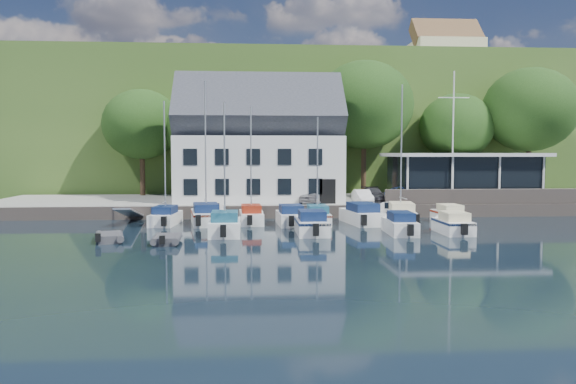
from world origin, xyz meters
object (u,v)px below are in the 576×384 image
(boat_r1_2, at_px, (251,165))
(boat_r2_1, at_px, (225,161))
(car_silver, at_px, (311,195))
(dinghy_0, at_px, (109,236))
(harbor_building, at_px, (259,150))
(boat_r1_3, at_px, (291,215))
(car_white, at_px, (363,197))
(boat_r2_3, at_px, (400,223))
(boat_r2_2, at_px, (311,222))
(boat_r1_7, at_px, (449,213))
(boat_r1_6, at_px, (401,159))
(club_pavilion, at_px, (462,176))
(boat_r2_4, at_px, (453,222))
(boat_r1_1, at_px, (206,159))
(dinghy_1, at_px, (167,238))
(flagpole, at_px, (453,137))
(car_blue, at_px, (408,194))
(boat_r1_0, at_px, (165,167))
(car_dgrey, at_px, (372,195))
(boat_r1_5, at_px, (362,213))
(boat_r1_4, at_px, (317,164))

(boat_r1_2, height_order, boat_r2_1, boat_r2_1)
(car_silver, xyz_separation_m, dinghy_0, (-13.19, -12.87, -1.31))
(harbor_building, relative_size, boat_r1_3, 2.57)
(car_white, xyz_separation_m, boat_r2_3, (0.30, -10.31, -0.85))
(boat_r2_2, bearing_deg, boat_r1_7, 26.08)
(boat_r1_3, xyz_separation_m, boat_r1_6, (8.05, 0.47, 3.94))
(boat_r1_3, distance_m, dinghy_0, 12.91)
(club_pavilion, bearing_deg, boat_r2_4, -113.04)
(boat_r1_1, xyz_separation_m, dinghy_1, (-1.57, -8.50, -4.34))
(flagpole, bearing_deg, harbor_building, 166.58)
(car_blue, relative_size, boat_r1_1, 0.44)
(boat_r2_3, bearing_deg, boat_r1_0, 161.69)
(car_silver, distance_m, boat_r2_1, 13.09)
(car_dgrey, xyz_separation_m, boat_r2_2, (-6.30, -10.92, -0.86))
(boat_r1_1, xyz_separation_m, boat_r2_3, (12.60, -5.66, -3.94))
(car_blue, bearing_deg, boat_r2_1, -161.34)
(car_dgrey, height_order, flagpole, flagpole)
(boat_r1_5, xyz_separation_m, dinghy_1, (-12.80, -8.10, -0.45))
(car_blue, xyz_separation_m, boat_r2_3, (-3.84, -11.59, -0.98))
(boat_r1_2, bearing_deg, car_silver, 44.11)
(flagpole, height_order, boat_r2_4, flagpole)
(boat_r2_4, bearing_deg, car_white, 109.61)
(boat_r2_3, bearing_deg, boat_r1_5, 106.42)
(club_pavilion, distance_m, boat_r1_5, 13.89)
(boat_r1_6, xyz_separation_m, boat_r2_3, (-1.49, -5.33, -3.95))
(boat_r2_4, bearing_deg, boat_r1_2, 155.56)
(boat_r1_1, relative_size, dinghy_1, 3.43)
(boat_r1_2, distance_m, boat_r1_3, 4.60)
(flagpole, bearing_deg, boat_r1_6, -137.70)
(boat_r1_4, bearing_deg, harbor_building, 113.31)
(car_dgrey, relative_size, boat_r1_4, 0.50)
(boat_r2_2, bearing_deg, flagpole, 38.77)
(boat_r1_3, relative_size, boat_r2_2, 0.94)
(harbor_building, xyz_separation_m, boat_r1_7, (13.87, -8.75, -4.68))
(car_white, height_order, boat_r1_1, boat_r1_1)
(car_blue, height_order, boat_r2_1, boat_r2_1)
(boat_r1_1, height_order, boat_r2_2, boat_r1_1)
(boat_r1_1, xyz_separation_m, boat_r1_2, (3.23, 0.05, -0.39))
(boat_r1_7, xyz_separation_m, boat_r2_4, (-1.77, -5.63, 0.03))
(boat_r1_1, bearing_deg, boat_r1_4, -13.24)
(club_pavilion, bearing_deg, dinghy_1, -144.67)
(boat_r1_3, distance_m, boat_r2_3, 8.16)
(boat_r1_7, bearing_deg, club_pavilion, 60.36)
(dinghy_0, bearing_deg, flagpole, 12.29)
(boat_r1_3, height_order, boat_r2_4, boat_r1_3)
(boat_r1_2, bearing_deg, boat_r1_6, -5.04)
(club_pavilion, distance_m, boat_r1_2, 20.42)
(car_blue, distance_m, dinghy_0, 25.33)
(boat_r2_2, xyz_separation_m, dinghy_1, (-8.59, -3.20, -0.44))
(club_pavilion, xyz_separation_m, boat_r2_3, (-9.33, -13.83, -2.33))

